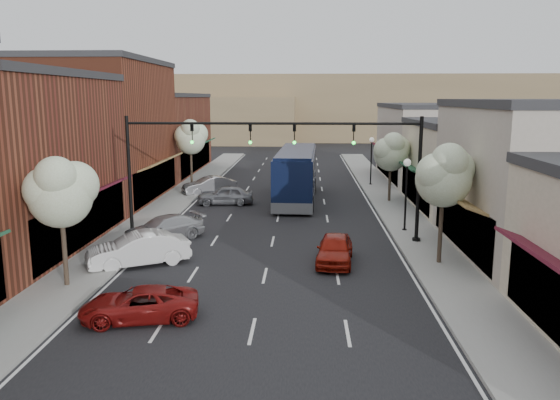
# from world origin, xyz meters

# --- Properties ---
(ground) EXTENTS (160.00, 160.00, 0.00)m
(ground) POSITION_xyz_m (0.00, 0.00, 0.00)
(ground) COLOR black
(ground) RESTS_ON ground
(sidewalk_left) EXTENTS (2.80, 73.00, 0.15)m
(sidewalk_left) POSITION_xyz_m (-8.40, 18.50, 0.07)
(sidewalk_left) COLOR gray
(sidewalk_left) RESTS_ON ground
(sidewalk_right) EXTENTS (2.80, 73.00, 0.15)m
(sidewalk_right) POSITION_xyz_m (8.40, 18.50, 0.07)
(sidewalk_right) COLOR gray
(sidewalk_right) RESTS_ON ground
(curb_left) EXTENTS (0.25, 73.00, 0.17)m
(curb_left) POSITION_xyz_m (-7.00, 18.50, 0.07)
(curb_left) COLOR gray
(curb_left) RESTS_ON ground
(curb_right) EXTENTS (0.25, 73.00, 0.17)m
(curb_right) POSITION_xyz_m (7.00, 18.50, 0.07)
(curb_right) COLOR gray
(curb_right) RESTS_ON ground
(bldg_left_midfar) EXTENTS (10.14, 14.10, 10.90)m
(bldg_left_midfar) POSITION_xyz_m (-14.24, 20.00, 5.40)
(bldg_left_midfar) COLOR brown
(bldg_left_midfar) RESTS_ON ground
(bldg_left_far) EXTENTS (10.14, 18.10, 8.40)m
(bldg_left_far) POSITION_xyz_m (-14.22, 36.00, 4.16)
(bldg_left_far) COLOR brown
(bldg_left_far) RESTS_ON ground
(bldg_right_midnear) EXTENTS (9.14, 12.10, 7.90)m
(bldg_right_midnear) POSITION_xyz_m (13.72, 6.00, 3.91)
(bldg_right_midnear) COLOR #B0A497
(bldg_right_midnear) RESTS_ON ground
(bldg_right_midfar) EXTENTS (9.14, 12.10, 6.40)m
(bldg_right_midfar) POSITION_xyz_m (13.70, 18.00, 3.17)
(bldg_right_midfar) COLOR beige
(bldg_right_midfar) RESTS_ON ground
(bldg_right_far) EXTENTS (9.14, 16.10, 7.40)m
(bldg_right_far) POSITION_xyz_m (13.71, 32.00, 3.66)
(bldg_right_far) COLOR #B0A497
(bldg_right_far) RESTS_ON ground
(hill_far) EXTENTS (120.00, 30.00, 12.00)m
(hill_far) POSITION_xyz_m (0.00, 90.00, 6.00)
(hill_far) COLOR #7A6647
(hill_far) RESTS_ON ground
(hill_near) EXTENTS (50.00, 20.00, 8.00)m
(hill_near) POSITION_xyz_m (-25.00, 78.00, 4.00)
(hill_near) COLOR #7A6647
(hill_near) RESTS_ON ground
(signal_mast_right) EXTENTS (8.22, 0.46, 7.00)m
(signal_mast_right) POSITION_xyz_m (5.62, 8.00, 4.62)
(signal_mast_right) COLOR black
(signal_mast_right) RESTS_ON ground
(signal_mast_left) EXTENTS (8.22, 0.46, 7.00)m
(signal_mast_left) POSITION_xyz_m (-5.62, 8.00, 4.62)
(signal_mast_left) COLOR black
(signal_mast_left) RESTS_ON ground
(tree_right_near) EXTENTS (2.85, 2.65, 5.95)m
(tree_right_near) POSITION_xyz_m (8.35, 3.94, 4.45)
(tree_right_near) COLOR #47382B
(tree_right_near) RESTS_ON ground
(tree_right_far) EXTENTS (2.85, 2.65, 5.43)m
(tree_right_far) POSITION_xyz_m (8.35, 19.94, 3.99)
(tree_right_far) COLOR #47382B
(tree_right_far) RESTS_ON ground
(tree_left_near) EXTENTS (2.85, 2.65, 5.69)m
(tree_left_near) POSITION_xyz_m (-8.25, -0.06, 4.22)
(tree_left_near) COLOR #47382B
(tree_left_near) RESTS_ON ground
(tree_left_far) EXTENTS (2.85, 2.65, 6.13)m
(tree_left_far) POSITION_xyz_m (-8.25, 25.94, 4.60)
(tree_left_far) COLOR #47382B
(tree_left_far) RESTS_ON ground
(lamp_post_near) EXTENTS (0.44, 0.44, 4.44)m
(lamp_post_near) POSITION_xyz_m (7.80, 10.50, 3.01)
(lamp_post_near) COLOR black
(lamp_post_near) RESTS_ON ground
(lamp_post_far) EXTENTS (0.44, 0.44, 4.44)m
(lamp_post_far) POSITION_xyz_m (7.80, 28.00, 3.01)
(lamp_post_far) COLOR black
(lamp_post_far) RESTS_ON ground
(coach_bus) EXTENTS (3.28, 13.10, 3.97)m
(coach_bus) POSITION_xyz_m (1.13, 20.80, 2.06)
(coach_bus) COLOR #0C1533
(coach_bus) RESTS_ON ground
(red_hatchback) EXTENTS (2.11, 4.33, 1.42)m
(red_hatchback) POSITION_xyz_m (3.28, 4.06, 0.71)
(red_hatchback) COLOR maroon
(red_hatchback) RESTS_ON ground
(parked_car_a) EXTENTS (4.58, 2.79, 1.19)m
(parked_car_a) POSITION_xyz_m (-4.20, -3.18, 0.59)
(parked_car_a) COLOR maroon
(parked_car_a) RESTS_ON ground
(parked_car_b) EXTENTS (5.06, 3.76, 1.59)m
(parked_car_b) POSITION_xyz_m (-6.20, 3.30, 0.80)
(parked_car_b) COLOR silver
(parked_car_b) RESTS_ON ground
(parked_car_c) EXTENTS (4.86, 4.46, 1.37)m
(parked_car_c) POSITION_xyz_m (-6.20, 8.07, 0.68)
(parked_car_c) COLOR #A1A2A7
(parked_car_c) RESTS_ON ground
(parked_car_d) EXTENTS (4.37, 2.09, 1.44)m
(parked_car_d) POSITION_xyz_m (-4.20, 18.55, 0.72)
(parked_car_d) COLOR slate
(parked_car_d) RESTS_ON ground
(parked_car_e) EXTENTS (4.67, 3.42, 1.47)m
(parked_car_e) POSITION_xyz_m (-6.20, 23.05, 0.73)
(parked_car_e) COLOR #A2A2A7
(parked_car_e) RESTS_ON ground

